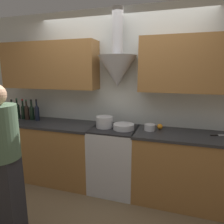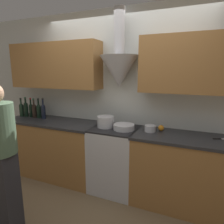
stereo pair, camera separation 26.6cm
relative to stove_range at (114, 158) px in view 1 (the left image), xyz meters
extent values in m
plane|color=brown|center=(0.00, -0.36, -0.47)|extent=(12.00, 12.00, 0.00)
cube|color=silver|center=(0.00, 0.33, 0.83)|extent=(8.40, 0.06, 2.60)
cone|color=silver|center=(0.00, 0.15, 1.24)|extent=(0.54, 0.54, 0.43)
cylinder|color=silver|center=(0.00, 0.15, 1.77)|extent=(0.15, 0.15, 0.62)
cube|color=#9E6B38|center=(-1.10, 0.15, 1.33)|extent=(1.57, 0.32, 0.70)
cube|color=#9E6B38|center=(0.94, 0.15, 1.33)|extent=(1.24, 0.32, 0.70)
cube|color=#9E6B38|center=(-1.10, 0.00, -0.02)|extent=(1.57, 0.60, 0.90)
cube|color=#28282B|center=(-1.10, 0.00, 0.45)|extent=(1.59, 0.62, 0.03)
cube|color=#9E6B38|center=(0.94, 0.00, -0.02)|extent=(1.24, 0.60, 0.90)
cube|color=#28282B|center=(0.94, 0.00, 0.45)|extent=(1.26, 0.62, 0.03)
cube|color=silver|center=(0.00, 0.00, -0.01)|extent=(0.63, 0.60, 0.91)
cube|color=black|center=(0.00, -0.30, -0.05)|extent=(0.44, 0.01, 0.41)
cube|color=black|center=(0.00, 0.00, 0.45)|extent=(0.63, 0.60, 0.02)
cube|color=silver|center=(0.00, 0.27, 0.39)|extent=(0.63, 0.06, 0.10)
cylinder|color=black|center=(-1.80, 0.05, 0.56)|extent=(0.07, 0.07, 0.19)
sphere|color=black|center=(-1.80, 0.05, 0.65)|extent=(0.07, 0.07, 0.07)
cylinder|color=black|center=(-1.80, 0.05, 0.71)|extent=(0.03, 0.03, 0.10)
cylinder|color=black|center=(-1.80, 0.05, 0.77)|extent=(0.03, 0.03, 0.02)
cylinder|color=black|center=(-1.70, 0.06, 0.57)|extent=(0.07, 0.07, 0.21)
sphere|color=black|center=(-1.70, 0.06, 0.68)|extent=(0.07, 0.07, 0.07)
cylinder|color=black|center=(-1.70, 0.06, 0.74)|extent=(0.03, 0.03, 0.09)
cylinder|color=#234C33|center=(-1.70, 0.06, 0.79)|extent=(0.03, 0.03, 0.02)
cylinder|color=black|center=(-1.60, 0.07, 0.56)|extent=(0.07, 0.07, 0.19)
sphere|color=black|center=(-1.60, 0.07, 0.65)|extent=(0.07, 0.07, 0.07)
cylinder|color=black|center=(-1.60, 0.07, 0.72)|extent=(0.03, 0.03, 0.10)
cylinder|color=maroon|center=(-1.60, 0.07, 0.78)|extent=(0.03, 0.03, 0.02)
cylinder|color=black|center=(-1.51, 0.05, 0.56)|extent=(0.07, 0.07, 0.20)
sphere|color=black|center=(-1.51, 0.05, 0.66)|extent=(0.07, 0.07, 0.07)
cylinder|color=black|center=(-1.51, 0.05, 0.72)|extent=(0.03, 0.03, 0.09)
cylinder|color=#234C33|center=(-1.51, 0.05, 0.78)|extent=(0.03, 0.03, 0.02)
cylinder|color=black|center=(-1.42, 0.07, 0.56)|extent=(0.07, 0.07, 0.19)
sphere|color=black|center=(-1.42, 0.07, 0.65)|extent=(0.07, 0.07, 0.07)
cylinder|color=black|center=(-1.42, 0.07, 0.72)|extent=(0.03, 0.03, 0.10)
cylinder|color=black|center=(-1.42, 0.07, 0.79)|extent=(0.03, 0.03, 0.02)
cylinder|color=black|center=(-1.32, 0.05, 0.57)|extent=(0.07, 0.07, 0.21)
sphere|color=black|center=(-1.32, 0.05, 0.67)|extent=(0.07, 0.07, 0.07)
cylinder|color=black|center=(-1.32, 0.05, 0.73)|extent=(0.03, 0.03, 0.10)
cylinder|color=black|center=(-1.32, 0.05, 0.80)|extent=(0.03, 0.03, 0.02)
cylinder|color=silver|center=(-0.14, -0.01, 0.54)|extent=(0.24, 0.24, 0.16)
cylinder|color=silver|center=(0.14, -0.02, 0.50)|extent=(0.29, 0.29, 0.08)
sphere|color=orange|center=(0.62, 0.13, 0.50)|extent=(0.08, 0.08, 0.08)
cylinder|color=silver|center=(0.49, 0.04, 0.50)|extent=(0.14, 0.14, 0.08)
cube|color=silver|center=(1.40, 0.09, 0.47)|extent=(0.16, 0.09, 0.01)
cube|color=black|center=(1.29, 0.05, 0.47)|extent=(0.10, 0.05, 0.01)
cube|color=#28282D|center=(-0.73, -1.24, -0.01)|extent=(0.29, 0.19, 0.92)
camera|label=1|loc=(0.77, -2.59, 1.26)|focal=32.00mm
camera|label=2|loc=(1.02, -2.50, 1.26)|focal=32.00mm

